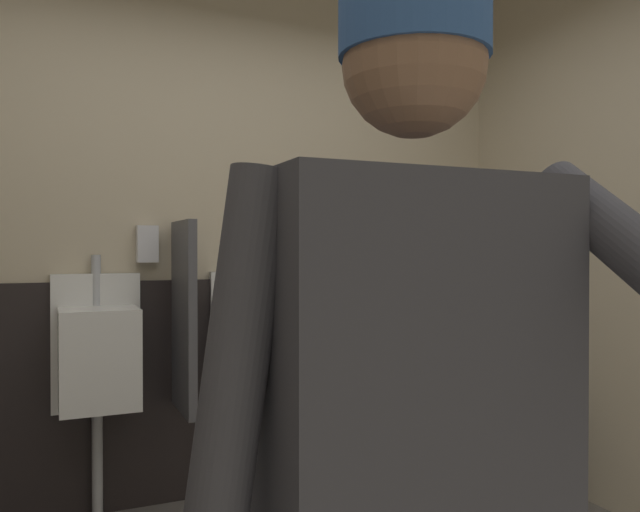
{
  "coord_description": "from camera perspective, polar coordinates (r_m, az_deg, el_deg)",
  "views": [
    {
      "loc": [
        -0.74,
        -1.52,
        1.27
      ],
      "look_at": [
        -0.11,
        -0.1,
        1.25
      ],
      "focal_mm": 34.81,
      "sensor_mm": 36.0,
      "label": 1
    }
  ],
  "objects": [
    {
      "name": "wall_back",
      "position": [
        3.3,
        -10.98,
        3.46
      ],
      "size": [
        4.1,
        0.12,
        2.86
      ],
      "primitive_type": "cube",
      "color": "beige",
      "rests_on": "ground_plane"
    },
    {
      "name": "wainscot_band_back",
      "position": [
        3.3,
        -10.64,
        -11.82
      ],
      "size": [
        3.5,
        0.03,
        1.11
      ],
      "primitive_type": "cube",
      "color": "black",
      "rests_on": "ground_plane"
    },
    {
      "name": "urinal_left",
      "position": [
        3.04,
        -19.71,
        -8.68
      ],
      "size": [
        0.4,
        0.34,
        1.24
      ],
      "color": "white",
      "rests_on": "ground_plane"
    },
    {
      "name": "urinal_middle",
      "position": [
        3.18,
        -5.96,
        -8.22
      ],
      "size": [
        0.4,
        0.34,
        1.24
      ],
      "color": "white",
      "rests_on": "ground_plane"
    },
    {
      "name": "privacy_divider_panel",
      "position": [
        3.0,
        -12.41,
        -5.44
      ],
      "size": [
        0.04,
        0.4,
        0.9
      ],
      "primitive_type": "cube",
      "color": "#4C4C51"
    },
    {
      "name": "person",
      "position": [
        1.01,
        8.85,
        -15.13
      ],
      "size": [
        0.7,
        0.6,
        1.67
      ],
      "color": "#2D3342",
      "rests_on": "ground_plane"
    },
    {
      "name": "trash_bin",
      "position": [
        3.42,
        17.63,
        -15.69
      ],
      "size": [
        0.31,
        0.31,
        0.61
      ],
      "primitive_type": "cylinder",
      "color": "#38383D",
      "rests_on": "ground_plane"
    },
    {
      "name": "soap_dispenser",
      "position": [
        3.14,
        -15.61,
        1.07
      ],
      "size": [
        0.1,
        0.07,
        0.18
      ],
      "primitive_type": "cube",
      "color": "silver"
    }
  ]
}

